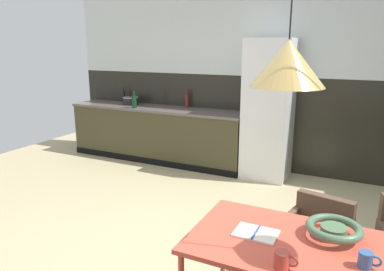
{
  "coord_description": "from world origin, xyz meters",
  "views": [
    {
      "loc": [
        1.42,
        -2.66,
        1.88
      ],
      "look_at": [
        -0.17,
        0.6,
        0.98
      ],
      "focal_mm": 33.83,
      "sensor_mm": 36.0,
      "label": 1
    }
  ],
  "objects_px": {
    "refrigerator_column": "(268,110)",
    "dining_table": "(340,261)",
    "fruit_bowl": "(334,229)",
    "cooking_pot": "(131,101)",
    "mug_short_terracotta": "(283,260)",
    "bottle_spice_small": "(134,101)",
    "pendant_lamp_over_table_near": "(288,63)",
    "mug_white_ceramic": "(366,260)",
    "bottle_wine_green": "(187,100)",
    "bottle_oil_tall": "(124,97)",
    "open_book": "(256,233)",
    "armchair_facing_counter": "(318,230)"
  },
  "relations": [
    {
      "from": "pendant_lamp_over_table_near",
      "to": "fruit_bowl",
      "type": "bearing_deg",
      "value": 36.1
    },
    {
      "from": "mug_white_ceramic",
      "to": "pendant_lamp_over_table_near",
      "type": "xyz_separation_m",
      "value": [
        -0.47,
        0.04,
        0.99
      ]
    },
    {
      "from": "pendant_lamp_over_table_near",
      "to": "dining_table",
      "type": "bearing_deg",
      "value": 8.18
    },
    {
      "from": "fruit_bowl",
      "to": "bottle_wine_green",
      "type": "height_order",
      "value": "bottle_wine_green"
    },
    {
      "from": "cooking_pot",
      "to": "dining_table",
      "type": "bearing_deg",
      "value": -40.71
    },
    {
      "from": "open_book",
      "to": "bottle_wine_green",
      "type": "bearing_deg",
      "value": 123.03
    },
    {
      "from": "refrigerator_column",
      "to": "bottle_spice_small",
      "type": "bearing_deg",
      "value": -174.44
    },
    {
      "from": "cooking_pot",
      "to": "bottle_wine_green",
      "type": "height_order",
      "value": "bottle_wine_green"
    },
    {
      "from": "refrigerator_column",
      "to": "cooking_pot",
      "type": "xyz_separation_m",
      "value": [
        -2.43,
        0.06,
        -0.03
      ]
    },
    {
      "from": "refrigerator_column",
      "to": "bottle_oil_tall",
      "type": "bearing_deg",
      "value": 175.94
    },
    {
      "from": "fruit_bowl",
      "to": "bottle_oil_tall",
      "type": "distance_m",
      "value": 4.92
    },
    {
      "from": "dining_table",
      "to": "open_book",
      "type": "bearing_deg",
      "value": -179.64
    },
    {
      "from": "refrigerator_column",
      "to": "pendant_lamp_over_table_near",
      "type": "distance_m",
      "value": 3.33
    },
    {
      "from": "fruit_bowl",
      "to": "mug_short_terracotta",
      "type": "relative_size",
      "value": 2.64
    },
    {
      "from": "refrigerator_column",
      "to": "armchair_facing_counter",
      "type": "xyz_separation_m",
      "value": [
        1.01,
        -2.28,
        -0.53
      ]
    },
    {
      "from": "dining_table",
      "to": "fruit_bowl",
      "type": "xyz_separation_m",
      "value": [
        -0.06,
        0.16,
        0.1
      ]
    },
    {
      "from": "fruit_bowl",
      "to": "cooking_pot",
      "type": "relative_size",
      "value": 1.24
    },
    {
      "from": "fruit_bowl",
      "to": "mug_white_ceramic",
      "type": "distance_m",
      "value": 0.31
    },
    {
      "from": "bottle_wine_green",
      "to": "fruit_bowl",
      "type": "bearing_deg",
      "value": -50.57
    },
    {
      "from": "fruit_bowl",
      "to": "mug_white_ceramic",
      "type": "height_order",
      "value": "same"
    },
    {
      "from": "fruit_bowl",
      "to": "armchair_facing_counter",
      "type": "bearing_deg",
      "value": 102.98
    },
    {
      "from": "open_book",
      "to": "armchair_facing_counter",
      "type": "bearing_deg",
      "value": 70.01
    },
    {
      "from": "refrigerator_column",
      "to": "mug_short_terracotta",
      "type": "bearing_deg",
      "value": -74.2
    },
    {
      "from": "bottle_spice_small",
      "to": "pendant_lamp_over_table_near",
      "type": "distance_m",
      "value": 4.27
    },
    {
      "from": "refrigerator_column",
      "to": "dining_table",
      "type": "distance_m",
      "value": 3.31
    },
    {
      "from": "dining_table",
      "to": "mug_white_ceramic",
      "type": "relative_size",
      "value": 15.1
    },
    {
      "from": "cooking_pot",
      "to": "refrigerator_column",
      "type": "bearing_deg",
      "value": -1.49
    },
    {
      "from": "refrigerator_column",
      "to": "bottle_spice_small",
      "type": "height_order",
      "value": "refrigerator_column"
    },
    {
      "from": "dining_table",
      "to": "bottle_oil_tall",
      "type": "height_order",
      "value": "bottle_oil_tall"
    },
    {
      "from": "fruit_bowl",
      "to": "mug_white_ceramic",
      "type": "bearing_deg",
      "value": -54.05
    },
    {
      "from": "dining_table",
      "to": "pendant_lamp_over_table_near",
      "type": "relative_size",
      "value": 1.5
    },
    {
      "from": "cooking_pot",
      "to": "bottle_spice_small",
      "type": "height_order",
      "value": "bottle_spice_small"
    },
    {
      "from": "refrigerator_column",
      "to": "cooking_pot",
      "type": "relative_size",
      "value": 7.4
    },
    {
      "from": "fruit_bowl",
      "to": "bottle_oil_tall",
      "type": "relative_size",
      "value": 1.22
    },
    {
      "from": "refrigerator_column",
      "to": "mug_white_ceramic",
      "type": "bearing_deg",
      "value": -67.04
    },
    {
      "from": "bottle_oil_tall",
      "to": "bottle_spice_small",
      "type": "bearing_deg",
      "value": -38.33
    },
    {
      "from": "mug_short_terracotta",
      "to": "bottle_spice_small",
      "type": "height_order",
      "value": "bottle_spice_small"
    },
    {
      "from": "refrigerator_column",
      "to": "cooking_pot",
      "type": "bearing_deg",
      "value": 178.51
    },
    {
      "from": "open_book",
      "to": "mug_short_terracotta",
      "type": "height_order",
      "value": "mug_short_terracotta"
    },
    {
      "from": "bottle_oil_tall",
      "to": "armchair_facing_counter",
      "type": "bearing_deg",
      "value": -33.92
    },
    {
      "from": "open_book",
      "to": "bottle_oil_tall",
      "type": "relative_size",
      "value": 0.95
    },
    {
      "from": "mug_white_ceramic",
      "to": "bottle_oil_tall",
      "type": "xyz_separation_m",
      "value": [
        -4.0,
        3.34,
        0.2
      ]
    },
    {
      "from": "mug_white_ceramic",
      "to": "bottle_wine_green",
      "type": "bearing_deg",
      "value": 129.18
    },
    {
      "from": "refrigerator_column",
      "to": "cooking_pot",
      "type": "distance_m",
      "value": 2.43
    },
    {
      "from": "mug_short_terracotta",
      "to": "pendant_lamp_over_table_near",
      "type": "xyz_separation_m",
      "value": [
        -0.08,
        0.23,
        0.99
      ]
    },
    {
      "from": "mug_short_terracotta",
      "to": "refrigerator_column",
      "type": "bearing_deg",
      "value": 105.8
    },
    {
      "from": "fruit_bowl",
      "to": "mug_short_terracotta",
      "type": "xyz_separation_m",
      "value": [
        -0.21,
        -0.44,
        -0.01
      ]
    },
    {
      "from": "armchair_facing_counter",
      "to": "open_book",
      "type": "bearing_deg",
      "value": 82.15
    },
    {
      "from": "bottle_oil_tall",
      "to": "pendant_lamp_over_table_near",
      "type": "relative_size",
      "value": 0.24
    },
    {
      "from": "mug_white_ceramic",
      "to": "armchair_facing_counter",
      "type": "bearing_deg",
      "value": 110.4
    }
  ]
}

